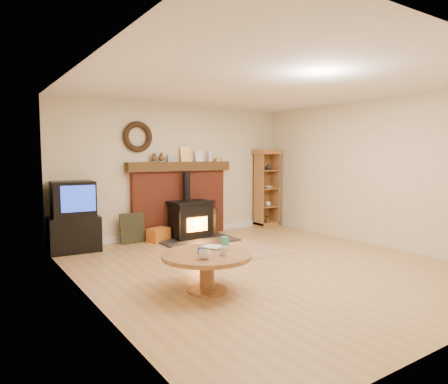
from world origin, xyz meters
TOP-DOWN VIEW (x-y plane):
  - ground at (0.00, 0.00)m, footprint 5.50×5.50m
  - room_shell at (-0.02, 0.09)m, footprint 5.02×5.52m
  - chimney_breast at (0.00, 2.67)m, footprint 2.20×0.22m
  - wood_stove at (0.03, 2.27)m, footprint 1.40×1.00m
  - area_rug at (0.10, 0.93)m, footprint 1.68×1.19m
  - tv_unit at (-2.09, 2.47)m, footprint 0.84×0.62m
  - curio_cabinet at (2.13, 2.55)m, footprint 0.56×0.40m
  - firelog_box at (-0.59, 2.40)m, footprint 0.47×0.38m
  - leaning_painting at (-1.04, 2.55)m, footprint 0.46×0.12m
  - fire_tools at (0.68, 2.50)m, footprint 0.16×0.16m
  - coffee_table at (-1.28, -0.47)m, footprint 1.08×1.08m

SIDE VIEW (x-z plane):
  - ground at x=0.00m, z-range 0.00..0.00m
  - area_rug at x=0.10m, z-range 0.00..0.01m
  - firelog_box at x=-0.59m, z-range 0.00..0.25m
  - fire_tools at x=0.68m, z-range -0.22..0.48m
  - leaning_painting at x=-1.04m, z-range 0.00..0.55m
  - wood_stove at x=0.03m, z-range -0.29..1.00m
  - coffee_table at x=-1.28m, z-range 0.06..0.68m
  - tv_unit at x=-2.09m, z-range -0.03..1.15m
  - chimney_breast at x=0.00m, z-range -0.09..1.69m
  - curio_cabinet at x=2.13m, z-range 0.00..1.74m
  - room_shell at x=-0.02m, z-range 0.41..3.02m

